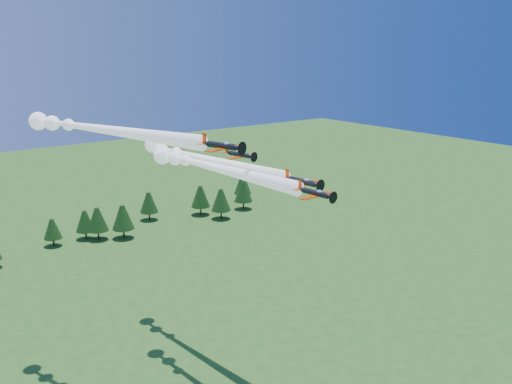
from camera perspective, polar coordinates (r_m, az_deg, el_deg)
plane_lead at (r=111.43m, az=-4.66°, el=2.59°), size 9.21×49.63×3.70m
plane_left at (r=110.03m, az=-15.63°, el=6.14°), size 19.19×53.29×3.70m
plane_right at (r=124.46m, az=-5.67°, el=3.44°), size 11.03×54.97×3.70m
plane_slot at (r=101.13m, az=-1.61°, el=3.75°), size 6.50×7.13×2.27m
treeline at (r=204.90m, az=-15.39°, el=-2.48°), size 174.48×23.10×11.83m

